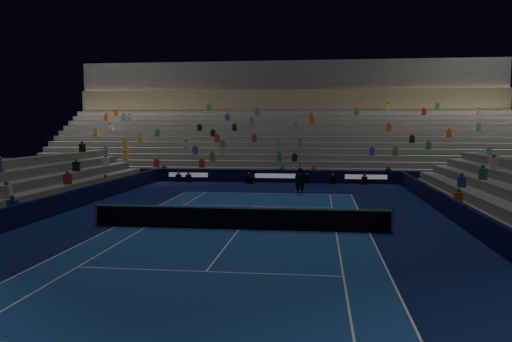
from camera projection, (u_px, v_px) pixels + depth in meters
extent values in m
plane|color=#0B1645|center=(239.00, 230.00, 21.72)|extent=(90.00, 90.00, 0.00)
cube|color=navy|center=(239.00, 229.00, 21.72)|extent=(10.97, 23.77, 0.01)
cube|color=black|center=(275.00, 176.00, 39.96)|extent=(44.00, 0.25, 1.00)
cube|color=black|center=(476.00, 223.00, 20.49)|extent=(0.25, 37.00, 1.00)
cube|color=#081033|center=(26.00, 213.00, 22.85)|extent=(0.25, 37.00, 1.00)
cube|color=gray|center=(276.00, 178.00, 40.97)|extent=(44.00, 1.00, 0.50)
cube|color=gray|center=(277.00, 174.00, 41.94)|extent=(44.00, 1.00, 1.00)
cube|color=gray|center=(278.00, 170.00, 42.91)|extent=(44.00, 1.00, 1.50)
cube|color=gray|center=(279.00, 166.00, 43.88)|extent=(44.00, 1.00, 2.00)
cube|color=gray|center=(280.00, 162.00, 44.84)|extent=(44.00, 1.00, 2.50)
cube|color=gray|center=(281.00, 159.00, 45.81)|extent=(44.00, 1.00, 3.00)
cube|color=gray|center=(282.00, 155.00, 46.78)|extent=(44.00, 1.00, 3.50)
cube|color=gray|center=(283.00, 152.00, 47.74)|extent=(44.00, 1.00, 4.00)
cube|color=gray|center=(283.00, 149.00, 48.71)|extent=(44.00, 1.00, 4.50)
cube|color=gray|center=(284.00, 146.00, 49.68)|extent=(44.00, 1.00, 5.00)
cube|color=gray|center=(285.00, 143.00, 50.64)|extent=(44.00, 1.00, 5.50)
cube|color=gray|center=(285.00, 140.00, 51.61)|extent=(44.00, 1.00, 6.00)
cube|color=#8E7A58|center=(286.00, 100.00, 52.34)|extent=(44.00, 0.60, 2.20)
cube|color=#4E4E4B|center=(287.00, 76.00, 53.50)|extent=(44.00, 2.40, 3.00)
cube|color=slate|center=(496.00, 230.00, 20.42)|extent=(1.00, 37.00, 0.50)
cube|color=slate|center=(10.00, 218.00, 22.97)|extent=(1.00, 37.00, 0.50)
cylinder|color=#B2B2B7|center=(96.00, 214.00, 22.45)|extent=(0.10, 0.10, 1.10)
cylinder|color=#B2B2B7|center=(392.00, 220.00, 20.89)|extent=(0.10, 0.10, 1.10)
cube|color=black|center=(239.00, 219.00, 21.68)|extent=(12.80, 0.03, 0.90)
cube|color=white|center=(239.00, 208.00, 21.63)|extent=(12.80, 0.04, 0.08)
imported|color=black|center=(300.00, 181.00, 32.64)|extent=(0.70, 0.51, 1.78)
cube|color=black|center=(251.00, 180.00, 39.23)|extent=(0.47, 0.57, 0.61)
cylinder|color=black|center=(250.00, 178.00, 38.77)|extent=(0.17, 0.36, 0.16)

